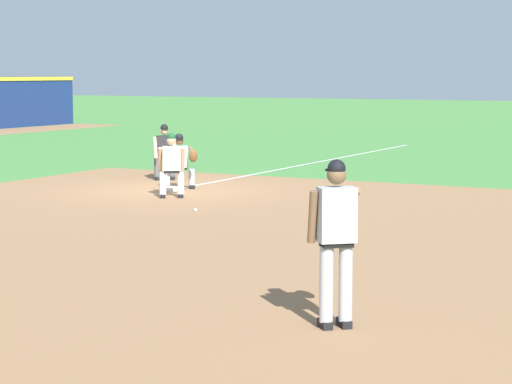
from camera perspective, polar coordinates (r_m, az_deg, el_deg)
name	(u,v)px	position (r m, az deg, el deg)	size (l,w,h in m)	color
ground_plane	(170,191)	(23.77, -4.91, 0.08)	(160.00, 160.00, 0.00)	#47843D
infield_dirt_patch	(223,234)	(17.33, -1.93, -2.41)	(18.00, 18.00, 0.01)	#936B47
foul_line_stripe	(317,162)	(31.18, 3.51, 1.71)	(16.90, 0.10, 0.00)	white
first_base_bag	(170,189)	(23.77, -4.92, 0.19)	(0.38, 0.38, 0.09)	white
baseball	(195,210)	(20.13, -3.48, -1.03)	(0.07, 0.07, 0.07)	white
pitcher	(337,233)	(10.88, 4.64, -2.33)	(0.85, 0.56, 1.86)	black
first_baseman	(180,159)	(23.95, -4.34, 1.89)	(0.77, 1.07, 1.34)	black
baserunner	(172,163)	(22.30, -4.85, 1.68)	(0.64, 0.68, 1.46)	black
umpire	(165,150)	(26.07, -5.25, 2.42)	(0.66, 0.68, 1.46)	black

